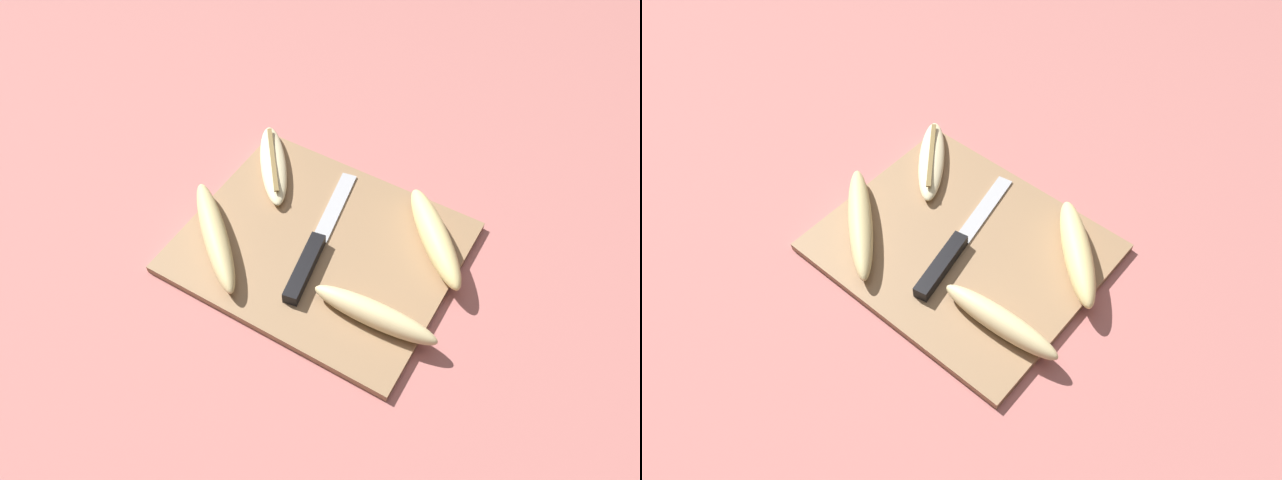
{
  "view_description": "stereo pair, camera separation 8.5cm",
  "coord_description": "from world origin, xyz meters",
  "views": [
    {
      "loc": [
        0.27,
        -0.45,
        0.69
      ],
      "look_at": [
        0.0,
        0.0,
        0.02
      ],
      "focal_mm": 35.0,
      "sensor_mm": 36.0,
      "label": 1
    },
    {
      "loc": [
        0.34,
        -0.4,
        0.69
      ],
      "look_at": [
        0.0,
        0.0,
        0.02
      ],
      "focal_mm": 35.0,
      "sensor_mm": 36.0,
      "label": 2
    }
  ],
  "objects": [
    {
      "name": "banana_golden_short",
      "position": [
        0.13,
        0.08,
        0.03
      ],
      "size": [
        0.15,
        0.15,
        0.04
      ],
      "rotation": [
        0.0,
        0.0,
        0.76
      ],
      "color": "#EDD689",
      "rests_on": "cutting_board"
    },
    {
      "name": "ground_plane",
      "position": [
        0.0,
        0.0,
        0.0
      ],
      "size": [
        4.0,
        4.0,
        0.0
      ],
      "primitive_type": "plane",
      "color": "#B76B66"
    },
    {
      "name": "banana_ripe_center",
      "position": [
        0.12,
        -0.07,
        0.03
      ],
      "size": [
        0.17,
        0.04,
        0.03
      ],
      "rotation": [
        0.0,
        0.0,
        4.76
      ],
      "color": "beige",
      "rests_on": "cutting_board"
    },
    {
      "name": "knife",
      "position": [
        0.0,
        -0.03,
        0.02
      ],
      "size": [
        0.07,
        0.24,
        0.02
      ],
      "rotation": [
        0.0,
        0.0,
        0.18
      ],
      "color": "black",
      "rests_on": "cutting_board"
    },
    {
      "name": "cutting_board",
      "position": [
        0.0,
        0.0,
        0.01
      ],
      "size": [
        0.36,
        0.3,
        0.01
      ],
      "color": "#997551",
      "rests_on": "ground_plane"
    },
    {
      "name": "banana_cream_curved",
      "position": [
        -0.13,
        0.09,
        0.02
      ],
      "size": [
        0.13,
        0.15,
        0.02
      ],
      "rotation": [
        0.0,
        0.0,
        3.81
      ],
      "color": "beige",
      "rests_on": "cutting_board"
    },
    {
      "name": "banana_spotted_left",
      "position": [
        -0.12,
        -0.07,
        0.03
      ],
      "size": [
        0.17,
        0.15,
        0.04
      ],
      "rotation": [
        0.0,
        0.0,
        3.99
      ],
      "color": "#DBC684",
      "rests_on": "cutting_board"
    }
  ]
}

